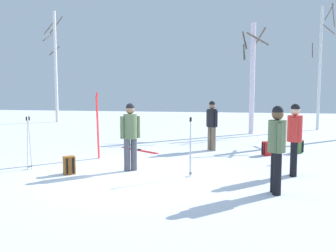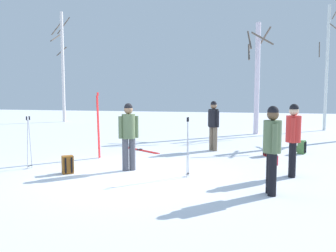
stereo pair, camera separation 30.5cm
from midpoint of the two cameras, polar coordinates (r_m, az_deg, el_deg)
The scene contains 16 objects.
ground_plane at distance 8.20m, azimuth -4.76°, elevation -8.26°, with size 60.00×60.00×0.00m, color white.
person_0 at distance 8.52m, azimuth -5.70°, elevation -1.05°, with size 0.44×0.34×1.72m.
person_1 at distance 8.40m, azimuth 21.50°, elevation -1.49°, with size 0.34×0.52×1.72m.
person_2 at distance 11.64m, azimuth 8.49°, elevation 0.61°, with size 0.41×0.38×1.72m.
person_3 at distance 6.75m, azimuth 18.53°, elevation -2.97°, with size 0.34×0.51×1.72m.
ski_pair_planted_0 at distance 10.29m, azimuth -10.94°, elevation 0.03°, with size 0.04×0.24×2.00m.
ski_pair_lying_0 at distance 11.72m, azimuth -3.95°, elevation -4.10°, with size 1.66×1.18×0.05m.
ski_poles_0 at distance 9.39m, azimuth -21.74°, elevation -2.34°, with size 0.07×0.20×1.37m.
ski_poles_1 at distance 7.87m, azimuth 4.48°, elevation -3.26°, with size 0.07×0.21×1.40m.
backpack_0 at distance 8.58m, azimuth -15.73°, elevation -6.37°, with size 0.34×0.35×0.44m.
backpack_1 at distance 11.88m, azimuth 22.43°, elevation -3.36°, with size 0.34×0.32×0.44m.
backpack_2 at distance 11.10m, azimuth 17.43°, elevation -3.79°, with size 0.34×0.32×0.44m.
water_bottle_0 at distance 9.72m, azimuth 18.88°, elevation -5.59°, with size 0.08×0.08×0.28m.
birch_tree_0 at distance 25.27m, azimuth -17.16°, elevation 9.88°, with size 1.01×1.17×7.73m.
birch_tree_1 at distance 17.08m, azimuth 15.41°, elevation 8.29°, with size 1.27×1.35×5.40m.
birch_tree_2 at distance 20.21m, azimuth 25.86°, elevation 9.30°, with size 1.24×1.27×6.70m.
Camera 2 is at (2.76, -7.49, 1.92)m, focal length 35.83 mm.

